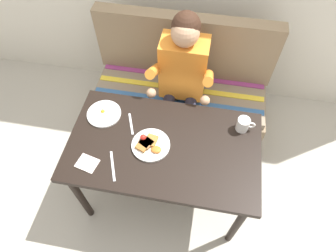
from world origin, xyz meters
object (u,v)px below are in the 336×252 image
(plate_eggs, at_px, (104,114))
(coffee_mug, at_px, (243,124))
(couch, at_px, (180,95))
(knife, at_px, (113,166))
(person, at_px, (182,76))
(plate_breakfast, at_px, (150,144))
(napkin, at_px, (87,163))
(table, at_px, (164,151))
(fork, at_px, (131,124))

(plate_eggs, xyz_separation_m, coffee_mug, (0.91, 0.05, 0.04))
(plate_eggs, relative_size, coffee_mug, 1.91)
(coffee_mug, bearing_deg, couch, 130.40)
(coffee_mug, distance_m, knife, 0.85)
(knife, bearing_deg, person, 47.47)
(couch, xyz_separation_m, coffee_mug, (0.47, -0.56, 0.45))
(plate_breakfast, distance_m, napkin, 0.39)
(table, relative_size, fork, 7.06)
(person, xyz_separation_m, plate_eggs, (-0.46, -0.43, -0.00))
(napkin, relative_size, fork, 0.72)
(plate_eggs, bearing_deg, fork, -12.73)
(table, xyz_separation_m, fork, (-0.24, 0.12, 0.08))
(plate_breakfast, height_order, coffee_mug, coffee_mug)
(table, distance_m, napkin, 0.48)
(person, xyz_separation_m, fork, (-0.26, -0.47, -0.01))
(plate_eggs, bearing_deg, napkin, -88.27)
(couch, height_order, fork, couch)
(plate_eggs, distance_m, coffee_mug, 0.91)
(couch, relative_size, plate_breakfast, 6.04)
(fork, bearing_deg, knife, -117.13)
(person, distance_m, knife, 0.84)
(plate_eggs, relative_size, napkin, 1.85)
(napkin, bearing_deg, fork, 60.45)
(table, relative_size, napkin, 9.82)
(plate_breakfast, distance_m, plate_eggs, 0.40)
(plate_breakfast, xyz_separation_m, plate_eggs, (-0.35, 0.18, -0.01))
(napkin, xyz_separation_m, fork, (0.18, 0.33, -0.00))
(coffee_mug, height_order, napkin, coffee_mug)
(person, bearing_deg, knife, -110.42)
(plate_eggs, xyz_separation_m, napkin, (0.01, -0.37, -0.01))
(coffee_mug, distance_m, napkin, 0.99)
(table, height_order, person, person)
(table, height_order, coffee_mug, coffee_mug)
(fork, bearing_deg, plate_breakfast, -63.08)
(plate_eggs, height_order, napkin, plate_eggs)
(napkin, bearing_deg, plate_eggs, 91.73)
(couch, xyz_separation_m, plate_eggs, (-0.44, -0.60, 0.41))
(plate_eggs, distance_m, napkin, 0.37)
(knife, bearing_deg, couch, 52.28)
(table, bearing_deg, coffee_mug, 23.69)
(couch, distance_m, person, 0.45)
(person, bearing_deg, napkin, -119.27)
(plate_breakfast, xyz_separation_m, napkin, (-0.34, -0.19, -0.01))
(table, distance_m, fork, 0.28)
(plate_eggs, distance_m, knife, 0.40)
(person, height_order, fork, person)
(plate_eggs, bearing_deg, couch, 54.26)
(plate_breakfast, relative_size, napkin, 1.95)
(napkin, height_order, fork, napkin)
(couch, bearing_deg, knife, -105.61)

